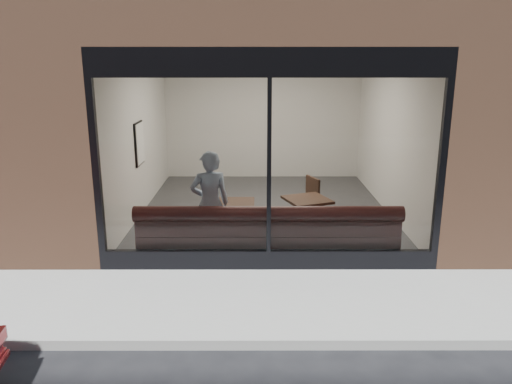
{
  "coord_description": "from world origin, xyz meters",
  "views": [
    {
      "loc": [
        -0.2,
        -4.85,
        3.06
      ],
      "look_at": [
        -0.18,
        2.4,
        1.1
      ],
      "focal_mm": 35.0,
      "sensor_mm": 36.0,
      "label": 1
    }
  ],
  "objects_px": {
    "cafe_table_left": "(234,204)",
    "cafe_table_right": "(307,200)",
    "cafe_chair_right": "(303,215)",
    "banquette": "(268,245)",
    "person": "(210,204)"
  },
  "relations": [
    {
      "from": "person",
      "to": "cafe_table_left",
      "type": "xyz_separation_m",
      "value": [
        0.36,
        0.34,
        -0.1
      ]
    },
    {
      "from": "cafe_table_left",
      "to": "cafe_table_right",
      "type": "relative_size",
      "value": 0.99
    },
    {
      "from": "banquette",
      "to": "cafe_table_left",
      "type": "height_order",
      "value": "cafe_table_left"
    },
    {
      "from": "banquette",
      "to": "cafe_table_right",
      "type": "height_order",
      "value": "cafe_table_right"
    },
    {
      "from": "cafe_table_left",
      "to": "cafe_table_right",
      "type": "xyz_separation_m",
      "value": [
        1.23,
        0.23,
        0.0
      ]
    },
    {
      "from": "person",
      "to": "cafe_table_right",
      "type": "distance_m",
      "value": 1.69
    },
    {
      "from": "cafe_table_right",
      "to": "cafe_chair_right",
      "type": "bearing_deg",
      "value": 89.84
    },
    {
      "from": "cafe_table_left",
      "to": "cafe_chair_right",
      "type": "height_order",
      "value": "cafe_table_left"
    },
    {
      "from": "banquette",
      "to": "cafe_chair_right",
      "type": "height_order",
      "value": "banquette"
    },
    {
      "from": "cafe_table_right",
      "to": "cafe_chair_right",
      "type": "relative_size",
      "value": 1.45
    },
    {
      "from": "person",
      "to": "cafe_chair_right",
      "type": "relative_size",
      "value": 3.57
    },
    {
      "from": "cafe_table_left",
      "to": "cafe_table_right",
      "type": "bearing_deg",
      "value": 10.73
    },
    {
      "from": "cafe_table_right",
      "to": "cafe_chair_right",
      "type": "xyz_separation_m",
      "value": [
        0.0,
        0.69,
        -0.5
      ]
    },
    {
      "from": "banquette",
      "to": "cafe_chair_right",
      "type": "bearing_deg",
      "value": 65.07
    },
    {
      "from": "banquette",
      "to": "cafe_table_right",
      "type": "bearing_deg",
      "value": 48.95
    }
  ]
}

